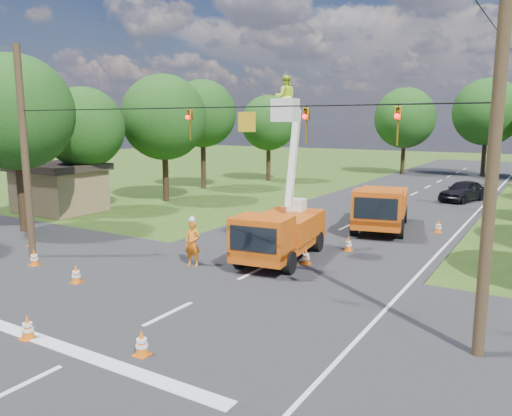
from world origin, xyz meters
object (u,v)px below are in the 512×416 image
Objects in this scene: traffic_cone_2 at (306,256)px; tree_left_d at (164,118)px; tree_left_f at (269,123)px; ground_worker at (193,243)px; distant_car at (463,191)px; tree_left_b at (15,113)px; traffic_cone_4 at (76,274)px; tree_far_b at (487,112)px; tree_far_a at (405,118)px; pole_left at (25,154)px; traffic_cone_0 at (27,327)px; bucket_truck at (280,222)px; tree_left_c at (84,128)px; shed at (59,187)px; traffic_cone_1 at (142,343)px; traffic_cone_5 at (34,257)px; pole_right_near at (494,154)px; traffic_cone_3 at (348,244)px; second_truck at (381,207)px; tree_left_e at (203,114)px; traffic_cone_7 at (438,226)px; traffic_cone_6 at (31,239)px.

traffic_cone_2 is 0.08× the size of tree_left_d.
ground_worker is at bearing -66.10° from tree_left_f.
tree_left_b is (-18.52, -23.15, 5.52)m from distant_car.
tree_far_b reaches higher than traffic_cone_4.
tree_left_d is at bearing -109.65° from tree_far_a.
tree_left_b is (-5.00, 3.00, 1.81)m from pole_left.
traffic_cone_4 is (-2.25, -3.98, -0.60)m from ground_worker.
traffic_cone_0 and traffic_cone_4 have the same top height.
distant_car is 0.49× the size of tree_left_b.
tree_far_a is at bearing 70.35° from tree_left_d.
tree_far_a is (-5.00, 37.82, 4.54)m from bucket_truck.
shed is at bearing -146.31° from tree_left_c.
tree_left_f reaches higher than traffic_cone_4.
pole_left is (-10.75, 4.43, 4.14)m from traffic_cone_1.
tree_left_b is 1.16× the size of tree_left_c.
pole_right_near is (16.72, 0.82, 4.75)m from traffic_cone_5.
ground_worker is 7.23m from traffic_cone_3.
bucket_truck is at bearing 97.42° from traffic_cone_1.
traffic_cone_2 is (3.36, 10.42, 0.00)m from traffic_cone_0.
tree_left_b is (-16.46, -5.09, 5.95)m from traffic_cone_3.
distant_car is at bearing 84.81° from traffic_cone_1.
tree_left_c is (1.50, 1.00, 3.82)m from shed.
shed is 22.60m from tree_left_f.
tree_left_b is at bearing -160.31° from second_truck.
traffic_cone_1 is at bearing -65.01° from tree_left_f.
pole_right_near is 1.06× the size of tree_left_e.
traffic_cone_2 is at bearing 72.11° from traffic_cone_0.
tree_left_c is (-11.61, 10.44, 5.08)m from traffic_cone_4.
traffic_cone_5 is at bearing -147.98° from traffic_cone_2.
ground_worker is at bearing -124.98° from second_truck.
traffic_cone_7 is at bearing -39.15° from tree_left_f.
bucket_truck is 8.33m from traffic_cone_4.
traffic_cone_5 and traffic_cone_6 have the same top height.
ground_worker is at bearing -86.65° from tree_far_a.
traffic_cone_2 is 0.13× the size of shed.
shed is at bearing 134.71° from traffic_cone_6.
traffic_cone_1 is 1.00× the size of traffic_cone_6.
tree_left_c is at bearing 124.00° from traffic_cone_6.
pole_left is at bearing -105.52° from tree_far_b.
traffic_cone_4 is 0.07× the size of tree_far_b.
tree_left_d is at bearing 105.39° from traffic_cone_6.
traffic_cone_6 is 0.09× the size of tree_left_c.
tree_left_f is (-12.17, 27.46, 4.72)m from ground_worker.
pole_right_near is 1.07× the size of tree_left_b.
tree_left_b is (-11.87, 0.46, 5.35)m from ground_worker.
traffic_cone_0 is 0.08× the size of pole_left.
traffic_cone_5 is at bearing -66.79° from tree_left_d.
tree_left_b is at bearing 168.26° from ground_worker.
traffic_cone_5 is at bearing 159.09° from traffic_cone_1.
bucket_truck is 40.27m from tree_far_b.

